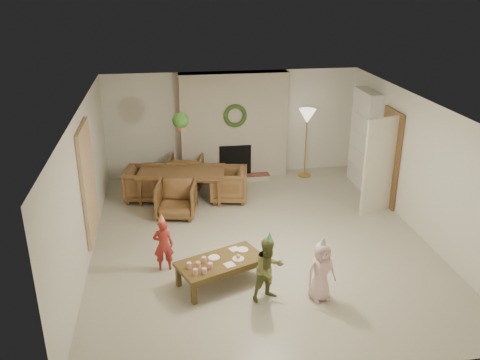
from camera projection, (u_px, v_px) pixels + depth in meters
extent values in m
plane|color=#B7B29E|center=(259.00, 240.00, 9.35)|extent=(7.00, 7.00, 0.00)
plane|color=white|center=(261.00, 107.00, 8.41)|extent=(7.00, 7.00, 0.00)
plane|color=silver|center=(233.00, 123.00, 12.09)|extent=(7.00, 0.00, 7.00)
plane|color=silver|center=(319.00, 291.00, 5.67)|extent=(7.00, 0.00, 7.00)
plane|color=silver|center=(84.00, 187.00, 8.46)|extent=(0.00, 7.00, 7.00)
plane|color=silver|center=(420.00, 168.00, 9.30)|extent=(0.00, 7.00, 7.00)
cube|color=#5D1819|center=(234.00, 126.00, 11.90)|extent=(2.50, 0.40, 2.50)
cube|color=maroon|center=(236.00, 178.00, 12.03)|extent=(1.60, 0.30, 0.12)
cube|color=black|center=(235.00, 160.00, 12.04)|extent=(0.75, 0.12, 0.75)
torus|color=#214319|center=(235.00, 116.00, 11.58)|extent=(0.54, 0.10, 0.54)
cylinder|color=gold|center=(304.00, 175.00, 12.33)|extent=(0.31, 0.31, 0.03)
cylinder|color=gold|center=(306.00, 146.00, 12.05)|extent=(0.03, 0.03, 1.49)
cone|color=beige|center=(307.00, 116.00, 11.78)|extent=(0.40, 0.40, 0.33)
cube|color=white|center=(364.00, 139.00, 11.44)|extent=(0.30, 1.00, 2.20)
cube|color=white|center=(361.00, 166.00, 11.69)|extent=(0.30, 0.92, 0.03)
cube|color=white|center=(362.00, 149.00, 11.54)|extent=(0.30, 0.92, 0.03)
cube|color=white|center=(364.00, 133.00, 11.39)|extent=(0.30, 0.92, 0.03)
cube|color=white|center=(366.00, 115.00, 11.24)|extent=(0.30, 0.92, 0.03)
cube|color=#AA361F|center=(363.00, 162.00, 11.49)|extent=(0.20, 0.40, 0.24)
cube|color=#283D92|center=(361.00, 143.00, 11.53)|extent=(0.20, 0.44, 0.24)
cube|color=#C5882A|center=(365.00, 128.00, 11.24)|extent=(0.20, 0.36, 0.22)
cube|color=brown|center=(389.00, 158.00, 10.48)|extent=(0.05, 0.86, 2.04)
cube|color=beige|center=(379.00, 166.00, 10.09)|extent=(0.77, 0.32, 2.00)
cube|color=beige|center=(88.00, 182.00, 8.65)|extent=(0.06, 1.20, 2.00)
imported|color=brown|center=(182.00, 185.00, 10.92)|extent=(1.99, 1.33, 0.65)
imported|color=brown|center=(176.00, 199.00, 10.16)|extent=(0.89, 0.91, 0.72)
imported|color=brown|center=(186.00, 171.00, 11.66)|extent=(0.89, 0.91, 0.72)
imported|color=brown|center=(144.00, 184.00, 10.93)|extent=(0.91, 0.89, 0.72)
imported|color=brown|center=(229.00, 184.00, 10.89)|extent=(0.91, 0.89, 0.72)
cylinder|color=tan|center=(180.00, 109.00, 9.73)|extent=(0.01, 0.01, 0.70)
cylinder|color=#A94F36|center=(181.00, 126.00, 9.86)|extent=(0.16, 0.16, 0.12)
sphere|color=#25501A|center=(181.00, 120.00, 9.82)|extent=(0.32, 0.32, 0.32)
cube|color=brown|center=(221.00, 262.00, 7.90)|extent=(1.49, 1.13, 0.06)
cube|color=brown|center=(221.00, 266.00, 7.92)|extent=(1.36, 1.00, 0.08)
cube|color=brown|center=(194.00, 294.00, 7.46)|extent=(0.09, 0.09, 0.35)
cube|color=brown|center=(263.00, 271.00, 8.05)|extent=(0.09, 0.09, 0.35)
cube|color=brown|center=(178.00, 276.00, 7.90)|extent=(0.09, 0.09, 0.35)
cube|color=brown|center=(245.00, 255.00, 8.48)|extent=(0.09, 0.09, 0.35)
cylinder|color=white|center=(195.00, 272.00, 7.50)|extent=(0.09, 0.09, 0.09)
cylinder|color=white|center=(189.00, 265.00, 7.66)|extent=(0.09, 0.09, 0.09)
cylinder|color=white|center=(204.00, 271.00, 7.51)|extent=(0.09, 0.09, 0.09)
cylinder|color=white|center=(198.00, 265.00, 7.68)|extent=(0.09, 0.09, 0.09)
cylinder|color=white|center=(210.00, 266.00, 7.65)|extent=(0.09, 0.09, 0.09)
cylinder|color=white|center=(204.00, 260.00, 7.81)|extent=(0.09, 0.09, 0.09)
cylinder|color=white|center=(214.00, 257.00, 7.96)|extent=(0.24, 0.24, 0.01)
cylinder|color=white|center=(238.00, 259.00, 7.92)|extent=(0.24, 0.24, 0.01)
cylinder|color=white|center=(243.00, 249.00, 8.19)|extent=(0.24, 0.24, 0.01)
sphere|color=tan|center=(238.00, 256.00, 7.91)|extent=(0.09, 0.09, 0.07)
cube|color=#FFBBCF|center=(229.00, 265.00, 7.76)|extent=(0.20, 0.20, 0.01)
cube|color=#FFBBCF|center=(234.00, 249.00, 8.20)|extent=(0.20, 0.20, 0.01)
imported|color=#A62B23|center=(163.00, 245.00, 8.25)|extent=(0.33, 0.22, 0.90)
cone|color=#F6D052|center=(162.00, 218.00, 8.06)|extent=(0.16, 0.16, 0.17)
imported|color=olive|center=(269.00, 269.00, 7.46)|extent=(0.59, 0.53, 1.01)
cone|color=#54C46C|center=(269.00, 237.00, 7.26)|extent=(0.12, 0.12, 0.17)
imported|color=beige|center=(321.00, 271.00, 7.48)|extent=(0.51, 0.38, 0.94)
cone|color=#B9BAC1|center=(323.00, 241.00, 7.29)|extent=(0.13, 0.13, 0.17)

